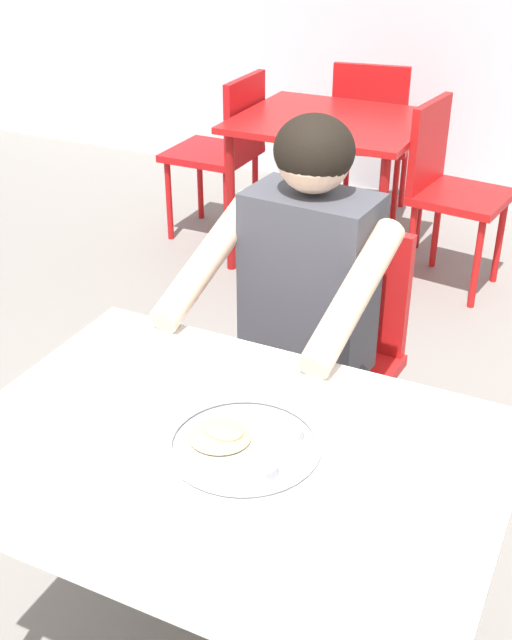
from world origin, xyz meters
TOP-DOWN VIEW (x-y plane):
  - table_foreground at (-0.00, 0.03)m, footprint 1.08×0.77m
  - thali_tray at (0.03, 0.05)m, footprint 0.31×0.31m
  - drinking_cup at (0.31, 0.11)m, footprint 0.08×0.08m
  - chair_foreground at (-0.11, 0.86)m, footprint 0.46×0.45m
  - diner_foreground at (-0.12, 0.64)m, footprint 0.52×0.57m
  - table_background_red at (-0.71, 2.44)m, footprint 0.87×0.77m
  - chair_red_left at (-1.29, 2.46)m, footprint 0.43×0.41m
  - chair_red_right at (-0.13, 2.41)m, footprint 0.44×0.44m
  - chair_red_far at (-0.70, 3.02)m, footprint 0.47×0.47m

SIDE VIEW (x-z plane):
  - chair_foreground at x=-0.11m, z-range 0.07..0.91m
  - chair_red_far at x=-0.70m, z-range 0.06..0.93m
  - chair_red_right at x=-0.13m, z-range 0.07..0.93m
  - chair_red_left at x=-1.29m, z-range 0.08..0.93m
  - table_background_red at x=-0.71m, z-range 0.27..0.98m
  - table_foreground at x=0.00m, z-range 0.29..1.02m
  - diner_foreground at x=-0.12m, z-range 0.12..1.33m
  - thali_tray at x=0.03m, z-range 0.73..0.76m
  - drinking_cup at x=0.31m, z-range 0.73..0.82m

